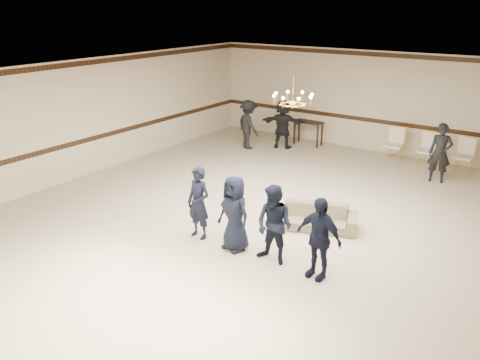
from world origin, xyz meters
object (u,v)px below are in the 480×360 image
object	(u,v)px
boy_c	(274,225)
boy_a	(199,203)
banquet_chair_mid	(427,151)
adult_mid	(283,124)
settee	(315,217)
console_table	(308,133)
adult_right	(440,153)
banquet_chair_right	(464,157)
boy_d	(319,238)
banquet_chair_left	(394,145)
chandelier	(293,89)
adult_left	(248,125)
boy_b	(234,213)

from	to	relation	value
boy_c	boy_a	bearing A→B (deg)	-176.97
boy_c	banquet_chair_mid	bearing A→B (deg)	86.69
boy_a	adult_mid	world-z (taller)	adult_mid
settee	console_table	xyz separation A→B (m)	(-3.16, 5.76, 0.15)
adult_mid	adult_right	xyz separation A→B (m)	(5.10, -0.40, 0.00)
settee	banquet_chair_right	xyz separation A→B (m)	(1.84, 5.56, 0.26)
boy_d	boy_a	bearing A→B (deg)	-172.54
boy_c	settee	xyz separation A→B (m)	(-0.03, 1.75, -0.50)
adult_mid	console_table	world-z (taller)	adult_mid
boy_c	banquet_chair_left	world-z (taller)	boy_c
chandelier	boy_a	bearing A→B (deg)	-113.73
banquet_chair_mid	banquet_chair_right	bearing A→B (deg)	-4.37
boy_c	banquet_chair_right	bearing A→B (deg)	79.11
chandelier	banquet_chair_left	world-z (taller)	chandelier
adult_left	banquet_chair_right	size ratio (longest dim) A/B	1.56
boy_b	adult_right	world-z (taller)	adult_right
banquet_chair_right	adult_mid	bearing A→B (deg)	-168.43
boy_d	adult_left	distance (m)	8.13
chandelier	boy_a	xyz separation A→B (m)	(-0.93, -2.11, -2.11)
adult_left	banquet_chair_right	world-z (taller)	adult_left
boy_c	boy_d	distance (m)	0.90
adult_right	boy_a	bearing A→B (deg)	-127.72
adult_left	banquet_chair_mid	distance (m)	5.60
chandelier	boy_d	bearing A→B (deg)	-50.06
boy_c	boy_d	world-z (taller)	same
boy_a	boy_c	xyz separation A→B (m)	(1.80, 0.00, 0.00)
boy_a	boy_d	distance (m)	2.70
banquet_chair_left	adult_right	bearing A→B (deg)	-37.79
boy_c	banquet_chair_left	distance (m)	7.32
boy_b	adult_mid	distance (m)	7.24
boy_d	banquet_chair_right	size ratio (longest dim) A/B	1.47
boy_a	banquet_chair_mid	size ratio (longest dim) A/B	1.47
settee	banquet_chair_left	xyz separation A→B (m)	(-0.16, 5.56, 0.26)
boy_b	banquet_chair_left	size ratio (longest dim) A/B	1.47
adult_mid	banquet_chair_mid	bearing A→B (deg)	171.30
boy_c	banquet_chair_mid	world-z (taller)	boy_c
chandelier	adult_right	world-z (taller)	chandelier
chandelier	banquet_chair_right	xyz separation A→B (m)	(2.68, 5.20, -2.36)
boy_c	adult_right	size ratio (longest dim) A/B	0.94
boy_d	banquet_chair_right	world-z (taller)	boy_d
boy_b	boy_c	distance (m)	0.90
adult_right	console_table	world-z (taller)	adult_right
chandelier	banquet_chair_left	bearing A→B (deg)	82.52
boy_a	adult_right	size ratio (longest dim) A/B	0.94
boy_a	banquet_chair_left	world-z (taller)	boy_a
adult_left	adult_right	xyz separation A→B (m)	(6.00, 0.30, 0.00)
adult_left	adult_mid	distance (m)	1.14
adult_right	banquet_chair_left	distance (m)	1.91
boy_a	banquet_chair_mid	xyz separation A→B (m)	(2.61, 7.31, -0.24)
boy_b	console_table	distance (m)	7.86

